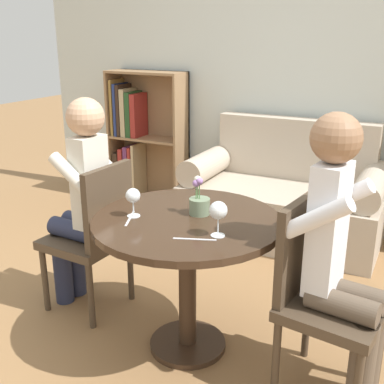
# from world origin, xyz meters

# --- Properties ---
(ground_plane) EXTENTS (16.00, 16.00, 0.00)m
(ground_plane) POSITION_xyz_m (0.00, 0.00, 0.00)
(ground_plane) COLOR olive
(back_wall) EXTENTS (5.20, 0.05, 2.70)m
(back_wall) POSITION_xyz_m (0.00, 2.09, 1.35)
(back_wall) COLOR silver
(back_wall) RESTS_ON ground_plane
(round_table) EXTENTS (0.93, 0.93, 0.73)m
(round_table) POSITION_xyz_m (0.00, 0.00, 0.58)
(round_table) COLOR #382619
(round_table) RESTS_ON ground_plane
(couch) EXTENTS (1.53, 0.80, 0.92)m
(couch) POSITION_xyz_m (0.00, 1.66, 0.31)
(couch) COLOR #B7A893
(couch) RESTS_ON ground_plane
(bookshelf_left) EXTENTS (0.76, 0.28, 1.25)m
(bookshelf_left) POSITION_xyz_m (-1.53, 1.93, 0.60)
(bookshelf_left) COLOR #93704C
(bookshelf_left) RESTS_ON ground_plane
(chair_left) EXTENTS (0.44, 0.44, 0.90)m
(chair_left) POSITION_xyz_m (-0.65, 0.09, 0.49)
(chair_left) COLOR #473828
(chair_left) RESTS_ON ground_plane
(chair_right) EXTENTS (0.47, 0.47, 0.90)m
(chair_right) POSITION_xyz_m (0.65, 0.02, 0.49)
(chair_right) COLOR #473828
(chair_right) RESTS_ON ground_plane
(person_left) EXTENTS (0.43, 0.36, 1.26)m
(person_left) POSITION_xyz_m (-0.74, 0.10, 0.68)
(person_left) COLOR #282D47
(person_left) RESTS_ON ground_plane
(person_right) EXTENTS (0.45, 0.38, 1.29)m
(person_right) POSITION_xyz_m (0.74, -0.00, 0.69)
(person_right) COLOR brown
(person_right) RESTS_ON ground_plane
(wine_glass_left) EXTENTS (0.07, 0.07, 0.14)m
(wine_glass_left) POSITION_xyz_m (-0.25, -0.09, 0.83)
(wine_glass_left) COLOR white
(wine_glass_left) RESTS_ON round_table
(wine_glass_right) EXTENTS (0.08, 0.08, 0.16)m
(wine_glass_right) POSITION_xyz_m (0.22, -0.12, 0.84)
(wine_glass_right) COLOR white
(wine_glass_right) RESTS_ON round_table
(flower_vase) EXTENTS (0.10, 0.10, 0.19)m
(flower_vase) POSITION_xyz_m (0.02, 0.08, 0.79)
(flower_vase) COLOR gray
(flower_vase) RESTS_ON round_table
(knife_left_setting) EXTENTS (0.18, 0.08, 0.00)m
(knife_left_setting) POSITION_xyz_m (0.14, -0.21, 0.73)
(knife_left_setting) COLOR silver
(knife_left_setting) RESTS_ON round_table
(fork_left_setting) EXTENTS (0.08, 0.18, 0.00)m
(fork_left_setting) POSITION_xyz_m (-0.25, -0.13, 0.73)
(fork_left_setting) COLOR silver
(fork_left_setting) RESTS_ON round_table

